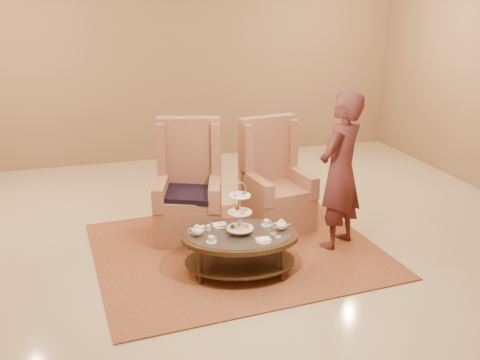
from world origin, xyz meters
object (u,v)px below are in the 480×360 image
object	(u,v)px
tea_table	(240,241)
armchair_left	(189,197)
person	(340,172)
armchair_right	(274,190)

from	to	relation	value
tea_table	armchair_left	bearing A→B (deg)	117.22
person	tea_table	bearing A→B (deg)	-19.43
armchair_right	armchair_left	bearing A→B (deg)	171.25
tea_table	armchair_right	size ratio (longest dim) A/B	1.00
armchair_right	person	size ratio (longest dim) A/B	0.75
armchair_left	armchair_right	size ratio (longest dim) A/B	1.03
armchair_left	armchair_right	world-z (taller)	armchair_left
tea_table	person	distance (m)	1.38
person	armchair_left	bearing A→B (deg)	-60.32
armchair_left	armchair_right	xyz separation A→B (m)	(1.05, -0.01, -0.02)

